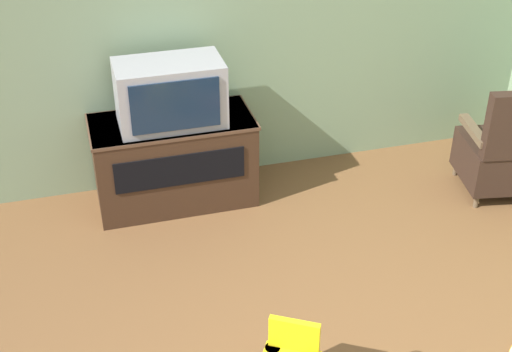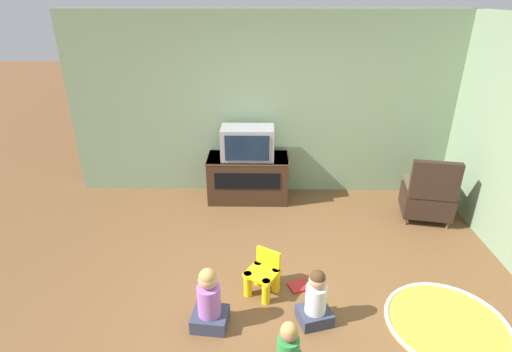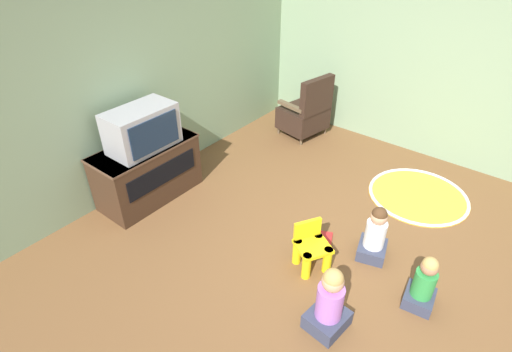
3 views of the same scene
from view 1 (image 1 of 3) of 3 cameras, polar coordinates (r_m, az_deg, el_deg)
The scene contains 4 objects.
wall_back at distance 5.19m, azimuth -5.21°, elevation 12.84°, with size 5.64×0.12×2.61m.
tv_cabinet at distance 5.24m, azimuth -6.58°, elevation 1.32°, with size 1.17×0.55×0.66m.
television at distance 4.95m, azimuth -6.89°, elevation 6.58°, with size 0.73×0.43×0.45m.
black_armchair at distance 5.60m, azimuth 19.51°, elevation 1.81°, with size 0.70×0.65×0.92m.
Camera 1 is at (-1.07, -2.25, 2.98)m, focal length 50.00 mm.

